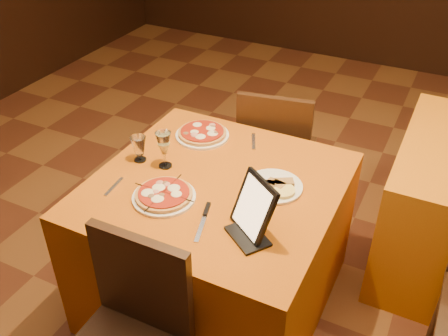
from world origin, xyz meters
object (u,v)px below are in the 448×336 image
at_px(pizza_near, 164,196).
at_px(wine_glass, 164,150).
at_px(tablet, 254,207).
at_px(main_table, 217,243).
at_px(water_glass, 139,149).
at_px(chair_main_far, 277,151).
at_px(pizza_far, 202,134).

xyz_separation_m(pizza_near, wine_glass, (-0.13, 0.22, 0.08)).
bearing_deg(tablet, main_table, 177.26).
bearing_deg(water_glass, chair_main_far, 62.81).
height_order(main_table, pizza_far, pizza_far).
height_order(chair_main_far, pizza_near, chair_main_far).
xyz_separation_m(water_glass, tablet, (0.70, -0.22, 0.06)).
height_order(chair_main_far, wine_glass, wine_glass).
relative_size(main_table, chair_main_far, 1.21).
xyz_separation_m(main_table, pizza_far, (-0.25, 0.34, 0.39)).
bearing_deg(tablet, pizza_near, -146.60).
height_order(pizza_far, wine_glass, wine_glass).
distance_m(wine_glass, tablet, 0.61).
bearing_deg(pizza_far, tablet, -46.19).
bearing_deg(water_glass, tablet, -17.73).
xyz_separation_m(pizza_far, wine_glass, (-0.03, -0.32, 0.08)).
bearing_deg(tablet, water_glass, -162.16).
distance_m(pizza_far, tablet, 0.78).
height_order(pizza_far, tablet, tablet).
xyz_separation_m(pizza_near, tablet, (0.43, -0.02, 0.10)).
distance_m(pizza_far, wine_glass, 0.34).
bearing_deg(tablet, wine_glass, -167.00).
relative_size(pizza_near, pizza_far, 0.99).
xyz_separation_m(chair_main_far, pizza_near, (-0.15, -1.02, 0.31)).
bearing_deg(main_table, water_glass, 179.68).
distance_m(pizza_near, wine_glass, 0.26).
xyz_separation_m(chair_main_far, tablet, (0.28, -1.04, 0.41)).
relative_size(main_table, pizza_far, 3.90).
bearing_deg(pizza_near, pizza_far, 100.77).
relative_size(chair_main_far, pizza_far, 3.22).
xyz_separation_m(main_table, water_glass, (-0.42, 0.00, 0.44)).
relative_size(wine_glass, water_glass, 1.46).
xyz_separation_m(pizza_far, tablet, (0.54, -0.56, 0.10)).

